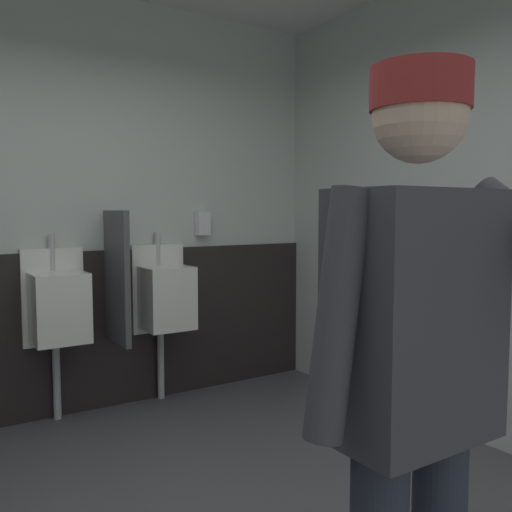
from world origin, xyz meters
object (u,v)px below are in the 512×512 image
Objects in this scene: urinal_left at (58,307)px; urinal_middle at (165,297)px; soap_dispenser at (203,223)px; person at (417,365)px.

urinal_left is 1.00× the size of urinal_middle.
soap_dispenser is at bearing 17.60° from urinal_middle.
urinal_middle is at bearing 0.00° from urinal_left.
person is at bearing -86.34° from urinal_left.
soap_dispenser is at bearing 6.05° from urinal_left.
urinal_left is 0.75m from urinal_middle.
urinal_left is 6.89× the size of soap_dispenser.
urinal_middle is at bearing -162.40° from soap_dispenser.
person is 3.07m from soap_dispenser.
urinal_middle is 0.66m from soap_dispenser.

